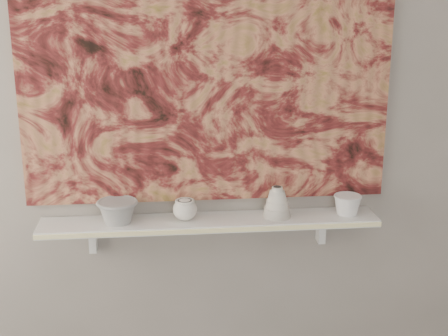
{
  "coord_description": "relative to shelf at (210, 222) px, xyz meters",
  "views": [
    {
      "loc": [
        -0.19,
        -0.91,
        1.85
      ],
      "look_at": [
        0.06,
        1.49,
        1.15
      ],
      "focal_mm": 50.0,
      "sensor_mm": 36.0,
      "label": 1
    }
  ],
  "objects": [
    {
      "name": "bell_vessel",
      "position": [
        0.28,
        0.0,
        0.08
      ],
      "size": [
        0.15,
        0.15,
        0.13
      ],
      "primitive_type": null,
      "rotation": [
        0.0,
        0.0,
        -0.33
      ],
      "color": "beige",
      "rests_on": "shelf"
    },
    {
      "name": "house_motif",
      "position": [
        0.45,
        0.07,
        0.32
      ],
      "size": [
        0.09,
        0.0,
        0.08
      ],
      "primitive_type": "cube",
      "color": "black",
      "rests_on": "painting"
    },
    {
      "name": "cup_cream",
      "position": [
        -0.1,
        0.0,
        0.06
      ],
      "size": [
        0.13,
        0.13,
        0.09
      ],
      "primitive_type": null,
      "rotation": [
        0.0,
        0.0,
        -0.33
      ],
      "color": "silver",
      "rests_on": "shelf"
    },
    {
      "name": "wall_back",
      "position": [
        0.0,
        0.09,
        0.44
      ],
      "size": [
        3.6,
        0.0,
        3.6
      ],
      "primitive_type": "plane",
      "rotation": [
        1.57,
        0.0,
        0.0
      ],
      "color": "gray",
      "rests_on": "floor"
    },
    {
      "name": "bowl_white",
      "position": [
        0.58,
        0.0,
        0.06
      ],
      "size": [
        0.15,
        0.15,
        0.09
      ],
      "primitive_type": null,
      "rotation": [
        0.0,
        0.0,
        0.28
      ],
      "color": "silver",
      "rests_on": "shelf"
    },
    {
      "name": "shelf_stripe",
      "position": [
        0.0,
        -0.09,
        0.0
      ],
      "size": [
        1.4,
        0.01,
        0.02
      ],
      "primitive_type": "cube",
      "color": "#F6ECA4",
      "rests_on": "shelf"
    },
    {
      "name": "bracket_left",
      "position": [
        -0.49,
        0.06,
        -0.07
      ],
      "size": [
        0.03,
        0.06,
        0.12
      ],
      "primitive_type": "cube",
      "color": "silver",
      "rests_on": "wall_back"
    },
    {
      "name": "painting",
      "position": [
        0.0,
        0.08,
        0.62
      ],
      "size": [
        1.5,
        0.02,
        1.1
      ],
      "primitive_type": "cube",
      "color": "maroon",
      "rests_on": "wall_back"
    },
    {
      "name": "bracket_right",
      "position": [
        0.49,
        0.06,
        -0.07
      ],
      "size": [
        0.03,
        0.06,
        0.12
      ],
      "primitive_type": "cube",
      "color": "silver",
      "rests_on": "wall_back"
    },
    {
      "name": "shelf",
      "position": [
        0.0,
        0.0,
        0.0
      ],
      "size": [
        1.4,
        0.18,
        0.03
      ],
      "primitive_type": "cube",
      "color": "silver",
      "rests_on": "wall_back"
    },
    {
      "name": "bowl_grey",
      "position": [
        -0.38,
        0.0,
        0.06
      ],
      "size": [
        0.21,
        0.21,
        0.1
      ],
      "primitive_type": null,
      "rotation": [
        0.0,
        0.0,
        -0.3
      ],
      "color": "gray",
      "rests_on": "shelf"
    }
  ]
}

